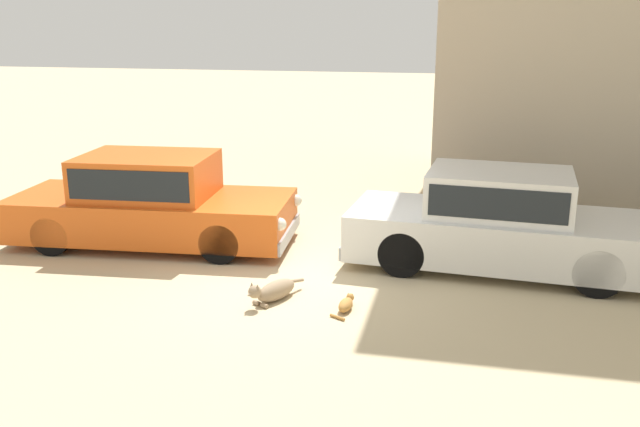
{
  "coord_description": "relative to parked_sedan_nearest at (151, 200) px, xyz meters",
  "views": [
    {
      "loc": [
        2.32,
        -8.96,
        3.58
      ],
      "look_at": [
        0.29,
        0.2,
        0.9
      ],
      "focal_mm": 38.05,
      "sensor_mm": 36.0,
      "label": 1
    }
  ],
  "objects": [
    {
      "name": "ground_plane",
      "position": [
        2.73,
        -0.94,
        -0.73
      ],
      "size": [
        80.0,
        80.0,
        0.0
      ],
      "primitive_type": "plane",
      "color": "tan"
    },
    {
      "name": "stray_cat",
      "position": [
        3.63,
        -2.0,
        -0.65
      ],
      "size": [
        0.26,
        0.6,
        0.16
      ],
      "rotation": [
        0.0,
        0.0,
        1.46
      ],
      "color": "#B77F3D",
      "rests_on": "ground_plane"
    },
    {
      "name": "stray_dog_spotted",
      "position": [
        2.64,
        -1.92,
        -0.59
      ],
      "size": [
        0.56,
        0.98,
        0.35
      ],
      "rotation": [
        0.0,
        0.0,
        4.23
      ],
      "color": "#997F60",
      "rests_on": "ground_plane"
    },
    {
      "name": "parked_sedan_nearest",
      "position": [
        0.0,
        0.0,
        0.0
      ],
      "size": [
        4.81,
        2.14,
        1.49
      ],
      "rotation": [
        0.0,
        0.0,
        0.08
      ],
      "color": "#D15619",
      "rests_on": "ground_plane"
    },
    {
      "name": "parked_sedan_second",
      "position": [
        5.56,
        0.02,
        -0.01
      ],
      "size": [
        4.66,
        2.02,
        1.48
      ],
      "rotation": [
        0.0,
        0.0,
        -0.07
      ],
      "color": "silver",
      "rests_on": "ground_plane"
    }
  ]
}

